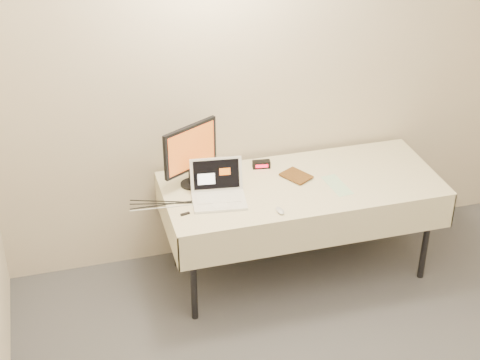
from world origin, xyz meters
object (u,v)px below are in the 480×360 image
object	(u,v)px
table	(302,191)
monitor	(190,151)
book	(290,169)
laptop	(218,190)

from	to	relation	value
table	monitor	distance (m)	0.80
monitor	book	distance (m)	0.67
book	table	bearing A→B (deg)	-59.22
table	book	distance (m)	0.18
laptop	book	size ratio (longest dim) A/B	1.94
table	monitor	size ratio (longest dim) A/B	4.25
table	laptop	world-z (taller)	laptop
laptop	monitor	size ratio (longest dim) A/B	0.86
book	monitor	bearing A→B (deg)	139.31
laptop	monitor	world-z (taller)	monitor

